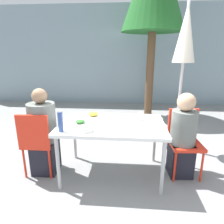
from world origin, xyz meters
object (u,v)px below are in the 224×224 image
object	(u,v)px
chair_right	(184,137)
closed_umbrella	(185,43)
salad_bowl	(86,129)
drinking_cup	(140,116)
person_left	(44,135)
chair_left	(38,139)
bottle	(60,122)
person_right	(183,138)

from	to	relation	value
chair_right	closed_umbrella	xyz separation A→B (m)	(0.08, 0.74, 1.23)
chair_right	salad_bowl	xyz separation A→B (m)	(-1.24, -0.44, 0.24)
drinking_cup	salad_bowl	bearing A→B (deg)	-146.09
salad_bowl	person_left	bearing A→B (deg)	156.68
person_left	salad_bowl	distance (m)	0.72
chair_left	bottle	distance (m)	0.57
chair_left	person_left	size ratio (longest dim) A/B	0.75
chair_left	drinking_cup	xyz separation A→B (m)	(1.33, 0.24, 0.27)
chair_left	chair_right	distance (m)	1.94
closed_umbrella	drinking_cup	xyz separation A→B (m)	(-0.67, -0.74, -0.96)
person_right	salad_bowl	bearing A→B (deg)	12.60
closed_umbrella	drinking_cup	bearing A→B (deg)	-132.28
drinking_cup	person_right	bearing A→B (deg)	-8.33
person_right	bottle	distance (m)	1.56
salad_bowl	drinking_cup	bearing A→B (deg)	33.91
chair_left	chair_right	xyz separation A→B (m)	(1.93, 0.24, 0.00)
person_left	bottle	bearing A→B (deg)	-41.77
drinking_cup	chair_left	bearing A→B (deg)	-169.79
closed_umbrella	bottle	bearing A→B (deg)	-142.88
bottle	chair_left	bearing A→B (deg)	150.78
chair_left	salad_bowl	distance (m)	0.75
closed_umbrella	drinking_cup	world-z (taller)	closed_umbrella
person_left	bottle	size ratio (longest dim) A/B	4.70
chair_right	person_right	bearing A→B (deg)	57.99
person_left	closed_umbrella	xyz separation A→B (m)	(1.96, 0.90, 1.20)
chair_left	chair_right	bearing A→B (deg)	6.10
chair_left	bottle	xyz separation A→B (m)	(0.41, -0.23, 0.33)
chair_left	salad_bowl	xyz separation A→B (m)	(0.69, -0.19, 0.24)
person_right	bottle	bearing A→B (deg)	10.87
closed_umbrella	drinking_cup	distance (m)	1.39
chair_right	person_right	distance (m)	0.10
person_left	person_right	distance (m)	1.84
person_left	chair_left	bearing A→B (deg)	-122.01
chair_left	salad_bowl	size ratio (longest dim) A/B	5.13
person_left	drinking_cup	xyz separation A→B (m)	(1.28, 0.16, 0.24)
person_right	closed_umbrella	size ratio (longest dim) A/B	0.49
closed_umbrella	bottle	distance (m)	2.19
salad_bowl	chair_right	bearing A→B (deg)	19.33
bottle	salad_bowl	distance (m)	0.30
drinking_cup	bottle	bearing A→B (deg)	-153.14
closed_umbrella	chair_left	bearing A→B (deg)	-153.93
person_right	drinking_cup	world-z (taller)	person_right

